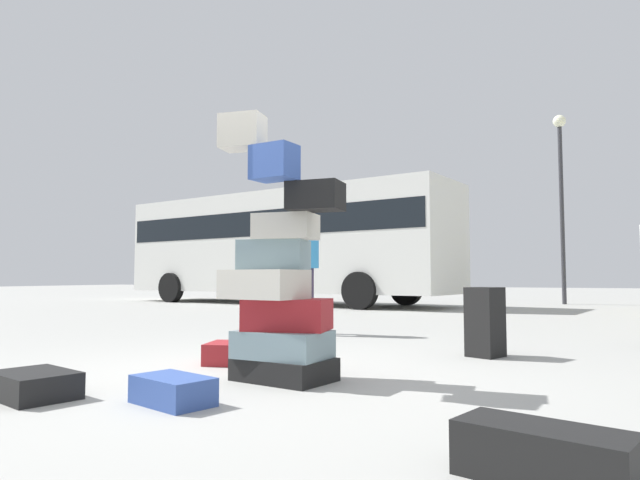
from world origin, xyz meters
TOP-DOWN VIEW (x-y plane):
  - ground_plane at (0.00, 0.00)m, footprint 80.00×80.00m
  - suitcase_tower at (0.10, -0.01)m, footprint 0.95×0.73m
  - suitcase_black_behind_tower at (-1.05, -1.18)m, footprint 0.64×0.54m
  - suitcase_navy_upright_blue at (-0.12, -0.96)m, footprint 0.58×0.44m
  - suitcase_maroon_left_side at (-0.56, 0.58)m, footprint 0.77×0.59m
  - suitcase_black_white_trunk at (1.34, 1.92)m, footprint 0.38×0.39m
  - suitcase_black_right_side at (2.00, -1.43)m, footprint 0.70×0.46m
  - person_tourist_with_camera at (-1.17, 3.16)m, footprint 0.30×0.33m
  - parked_bus at (-5.55, 10.67)m, footprint 10.67×4.40m
  - lamp_post at (1.96, 13.66)m, footprint 0.36×0.36m

SIDE VIEW (x-z plane):
  - ground_plane at x=0.00m, z-range 0.00..0.00m
  - suitcase_black_behind_tower at x=-1.05m, z-range 0.00..0.17m
  - suitcase_navy_upright_blue at x=-0.12m, z-range 0.00..0.17m
  - suitcase_maroon_left_side at x=-0.56m, z-range 0.00..0.19m
  - suitcase_black_right_side at x=2.00m, z-range 0.00..0.21m
  - suitcase_black_white_trunk at x=1.34m, z-range 0.00..0.67m
  - suitcase_tower at x=0.10m, z-range -0.29..1.69m
  - person_tourist_with_camera at x=-1.17m, z-range 0.17..1.87m
  - parked_bus at x=-5.55m, z-range 0.26..3.41m
  - lamp_post at x=1.96m, z-range 0.89..6.38m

